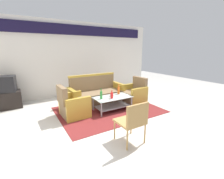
{
  "coord_description": "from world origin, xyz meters",
  "views": [
    {
      "loc": [
        -2.15,
        -3.0,
        1.76
      ],
      "look_at": [
        0.1,
        0.69,
        0.65
      ],
      "focal_mm": 24.93,
      "sensor_mm": 36.0,
      "label": 1
    }
  ],
  "objects": [
    {
      "name": "bottle_orange",
      "position": [
        0.47,
        0.9,
        0.53
      ],
      "size": [
        0.08,
        0.08,
        0.31
      ],
      "color": "#D85919",
      "rests_on": "coffee_table"
    },
    {
      "name": "bottle_red",
      "position": [
        0.05,
        0.63,
        0.5
      ],
      "size": [
        0.08,
        0.08,
        0.23
      ],
      "color": "red",
      "rests_on": "coffee_table"
    },
    {
      "name": "coffee_table",
      "position": [
        0.14,
        0.73,
        0.27
      ],
      "size": [
        1.1,
        0.6,
        0.4
      ],
      "color": "silver",
      "rests_on": "rug"
    },
    {
      "name": "tv_stand",
      "position": [
        -2.55,
        2.55,
        0.26
      ],
      "size": [
        0.8,
        0.5,
        0.52
      ],
      "primitive_type": "cube",
      "color": "black",
      "rests_on": "ground"
    },
    {
      "name": "couch",
      "position": [
        -0.03,
        1.47,
        0.32
      ],
      "size": [
        1.81,
        0.77,
        0.96
      ],
      "rotation": [
        0.0,
        0.0,
        3.16
      ],
      "color": "#7F6647",
      "rests_on": "rug"
    },
    {
      "name": "cup",
      "position": [
        0.15,
        0.81,
        0.46
      ],
      "size": [
        0.08,
        0.08,
        0.1
      ],
      "primitive_type": "cylinder",
      "color": "red",
      "rests_on": "coffee_table"
    },
    {
      "name": "armchair_right",
      "position": [
        1.09,
        0.92,
        0.29
      ],
      "size": [
        0.73,
        0.79,
        0.85
      ],
      "rotation": [
        0.0,
        0.0,
        1.62
      ],
      "color": "#7F6647",
      "rests_on": "rug"
    },
    {
      "name": "rug",
      "position": [
        0.05,
        0.79,
        0.01
      ],
      "size": [
        2.91,
        2.15,
        0.01
      ],
      "primitive_type": "cube",
      "color": "maroon",
      "rests_on": "ground"
    },
    {
      "name": "wall_back",
      "position": [
        0.0,
        3.05,
        1.48
      ],
      "size": [
        6.52,
        0.19,
        2.8
      ],
      "color": "silver",
      "rests_on": "ground"
    },
    {
      "name": "armchair_left",
      "position": [
        -0.99,
        0.92,
        0.29
      ],
      "size": [
        0.72,
        0.78,
        0.85
      ],
      "rotation": [
        0.0,
        0.0,
        -1.54
      ],
      "color": "#7F6647",
      "rests_on": "rug"
    },
    {
      "name": "bottle_green",
      "position": [
        -0.23,
        0.74,
        0.53
      ],
      "size": [
        0.07,
        0.07,
        0.31
      ],
      "color": "#2D8C38",
      "rests_on": "coffee_table"
    },
    {
      "name": "ground_plane",
      "position": [
        0.0,
        0.0,
        0.0
      ],
      "size": [
        14.0,
        14.0,
        0.0
      ],
      "primitive_type": "plane",
      "color": "beige"
    },
    {
      "name": "wicker_chair",
      "position": [
        -0.44,
        -0.93,
        0.49
      ],
      "size": [
        0.48,
        0.48,
        0.84
      ],
      "rotation": [
        0.0,
        0.0,
        0.01
      ],
      "color": "#AD844C",
      "rests_on": "ground"
    },
    {
      "name": "television",
      "position": [
        -2.55,
        2.55,
        0.76
      ],
      "size": [
        0.66,
        0.53,
        0.48
      ],
      "rotation": [
        0.0,
        0.0,
        2.99
      ],
      "color": "black",
      "rests_on": "tv_stand"
    }
  ]
}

